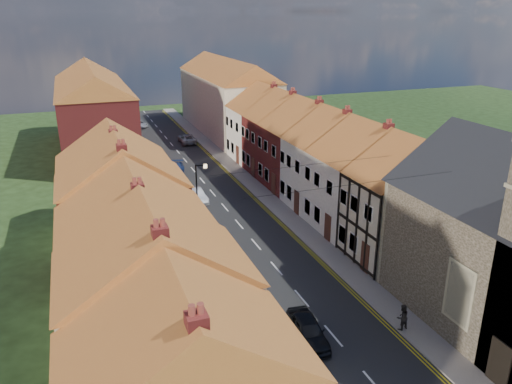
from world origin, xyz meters
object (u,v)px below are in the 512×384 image
at_px(pedestrian_right, 402,317).
at_px(car_distant_b, 187,139).
at_px(car_mid, 195,195).
at_px(car_distant, 139,124).
at_px(car_far, 175,170).
at_px(pedestrian_left, 289,363).
at_px(lamppost, 198,198).
at_px(car_near, 308,330).

relative_size(pedestrian_right, car_distant_b, 0.35).
height_order(car_mid, car_distant, car_mid).
relative_size(car_far, pedestrian_left, 2.27).
bearing_deg(car_distant_b, pedestrian_left, 84.48).
bearing_deg(lamppost, car_mid, 78.72).
xyz_separation_m(pedestrian_left, car_distant_b, (5.80, 46.34, -0.44)).
distance_m(car_near, car_distant, 55.83).
height_order(car_mid, car_distant_b, car_mid).
relative_size(pedestrian_left, car_distant_b, 0.42).
bearing_deg(car_distant_b, pedestrian_right, 93.66).
relative_size(car_far, pedestrian_right, 2.80).
relative_size(car_mid, car_far, 0.90).
bearing_deg(pedestrian_left, car_near, 40.17).
distance_m(car_near, pedestrian_left, 3.33).
relative_size(lamppost, car_far, 1.42).
xyz_separation_m(car_mid, car_far, (-0.14, 8.20, -0.02)).
relative_size(lamppost, car_near, 1.55).
distance_m(pedestrian_right, car_distant_b, 44.89).
bearing_deg(pedestrian_left, car_far, 79.33).
distance_m(car_distant, car_distant_b, 12.84).
relative_size(car_distant, pedestrian_right, 2.53).
bearing_deg(car_near, car_mid, 98.65).
xyz_separation_m(car_mid, car_distant, (-0.45, 33.57, -0.10)).
bearing_deg(car_mid, car_distant, 82.38).
relative_size(car_mid, pedestrian_right, 2.53).
bearing_deg(pedestrian_left, lamppost, 82.19).
xyz_separation_m(lamppost, pedestrian_left, (0.11, -16.34, -2.49)).
bearing_deg(pedestrian_right, car_distant_b, -94.29).
relative_size(car_distant, pedestrian_left, 2.05).
xyz_separation_m(car_mid, car_distant_b, (4.24, 21.61, -0.02)).
bearing_deg(pedestrian_left, car_mid, 78.19).
bearing_deg(pedestrian_right, car_far, -85.57).
distance_m(car_far, pedestrian_right, 32.01).
bearing_deg(car_distant, car_distant_b, -83.12).
distance_m(lamppost, car_near, 14.35).
distance_m(car_mid, pedestrian_left, 24.78).
bearing_deg(car_near, pedestrian_left, -124.63).
relative_size(pedestrian_left, pedestrian_right, 1.23).
bearing_deg(car_near, pedestrian_right, -3.88).
xyz_separation_m(car_far, pedestrian_left, (-1.42, -32.92, 0.44)).
bearing_deg(car_mid, pedestrian_right, -84.29).
bearing_deg(car_far, car_distant, 108.15).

